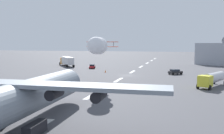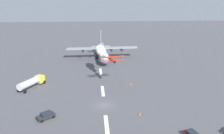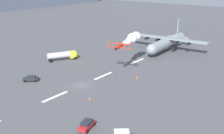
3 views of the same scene
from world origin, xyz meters
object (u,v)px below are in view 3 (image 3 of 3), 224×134
(airport_staff_sedan, at_px, (31,78))
(traffic_cone_near, at_px, (90,98))
(stunt_biplane_red, at_px, (132,39))
(fuel_tanker_truck, at_px, (62,55))
(traffic_cone_far, at_px, (137,77))
(cargo_transport_plane, at_px, (166,43))
(followme_car_yellow, at_px, (87,125))

(airport_staff_sedan, height_order, traffic_cone_near, airport_staff_sedan)
(stunt_biplane_red, distance_m, airport_staff_sedan, 33.57)
(fuel_tanker_truck, distance_m, traffic_cone_far, 30.26)
(cargo_transport_plane, height_order, stunt_biplane_red, cargo_transport_plane)
(cargo_transport_plane, relative_size, airport_staff_sedan, 7.33)
(traffic_cone_near, bearing_deg, traffic_cone_far, -2.86)
(airport_staff_sedan, bearing_deg, cargo_transport_plane, -16.02)
(fuel_tanker_truck, xyz_separation_m, followme_car_yellow, (-30.03, -37.48, -0.94))
(cargo_transport_plane, distance_m, followme_car_yellow, 64.11)
(airport_staff_sedan, bearing_deg, traffic_cone_near, -89.78)
(traffic_cone_near, distance_m, traffic_cone_far, 19.21)
(followme_car_yellow, relative_size, traffic_cone_far, 6.07)
(traffic_cone_near, height_order, traffic_cone_far, same)
(followme_car_yellow, relative_size, traffic_cone_near, 6.07)
(stunt_biplane_red, bearing_deg, traffic_cone_far, -140.42)
(cargo_transport_plane, relative_size, traffic_cone_far, 41.84)
(fuel_tanker_truck, distance_m, airport_staff_sedan, 21.17)
(fuel_tanker_truck, relative_size, traffic_cone_near, 13.14)
(cargo_transport_plane, bearing_deg, traffic_cone_far, -167.19)
(traffic_cone_near, relative_size, traffic_cone_far, 1.00)
(followme_car_yellow, relative_size, airport_staff_sedan, 1.06)
(cargo_transport_plane, distance_m, airport_staff_sedan, 54.09)
(traffic_cone_far, bearing_deg, cargo_transport_plane, 12.81)
(traffic_cone_far, bearing_deg, traffic_cone_near, 177.14)
(stunt_biplane_red, relative_size, traffic_cone_far, 25.22)
(fuel_tanker_truck, bearing_deg, traffic_cone_far, -90.66)
(fuel_tanker_truck, height_order, traffic_cone_far, fuel_tanker_truck)
(fuel_tanker_truck, height_order, traffic_cone_near, fuel_tanker_truck)
(fuel_tanker_truck, bearing_deg, stunt_biplane_red, -65.26)
(traffic_cone_near, bearing_deg, cargo_transport_plane, 7.11)
(airport_staff_sedan, xyz_separation_m, traffic_cone_near, (0.08, -21.38, -0.44))
(fuel_tanker_truck, bearing_deg, airport_staff_sedan, -158.09)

